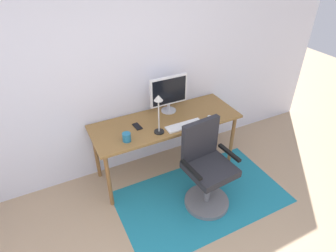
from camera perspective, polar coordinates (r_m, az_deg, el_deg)
name	(u,v)px	position (r m, az deg, el deg)	size (l,w,h in m)	color
wall_back	(111,70)	(3.20, -11.27, 10.89)	(6.00, 0.10, 2.60)	silver
area_rug	(202,197)	(3.41, 6.72, -13.87)	(1.88, 1.09, 0.01)	teal
desk	(166,125)	(3.32, -0.40, 0.16)	(1.72, 0.63, 0.74)	olive
monitor	(169,92)	(3.34, 0.13, 6.79)	(0.46, 0.18, 0.45)	#B2B2B7
keyboard	(184,126)	(3.18, 3.30, 0.10)	(0.43, 0.13, 0.02)	white
computer_mouse	(211,118)	(3.34, 8.52, 1.67)	(0.06, 0.10, 0.03)	white
coffee_cup	(127,137)	(2.96, -8.26, -2.21)	(0.09, 0.09, 0.09)	#20688F
cell_phone	(137,126)	(3.19, -6.16, -0.08)	(0.07, 0.14, 0.01)	black
desk_lamp	(159,108)	(2.92, -1.89, 3.64)	(0.11, 0.11, 0.45)	black
office_chair	(206,172)	(3.08, 7.66, -9.03)	(0.56, 0.49, 1.00)	slate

